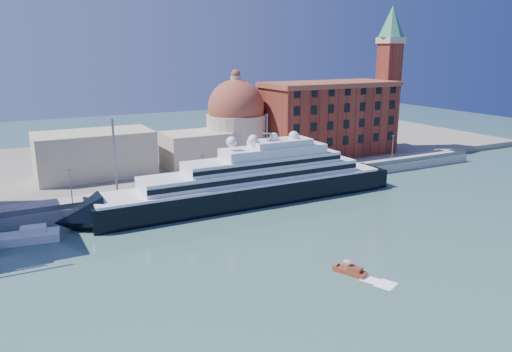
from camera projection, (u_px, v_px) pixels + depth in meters
ground at (265, 240)px, 94.44m from camera, size 400.00×400.00×0.00m
quay at (199, 191)px, 123.22m from camera, size 180.00×10.00×2.50m
land at (151, 160)px, 158.36m from camera, size 260.00×72.00×2.00m
quay_fence at (206, 188)px, 118.91m from camera, size 180.00×0.10×1.20m
superyacht at (238, 187)px, 115.54m from camera, size 81.04×11.24×24.22m
service_barge at (23, 238)px, 93.43m from camera, size 14.07×6.36×3.05m
water_taxi at (351, 270)px, 80.19m from camera, size 3.76×5.63×2.54m
warehouse at (329, 118)px, 159.19m from camera, size 43.00×19.00×23.25m
campanile at (389, 69)px, 166.41m from camera, size 8.40×8.40×47.00m
church at (188, 136)px, 144.04m from camera, size 66.00×18.00×25.50m
lamp_posts at (149, 163)px, 113.85m from camera, size 120.80×2.40×18.00m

